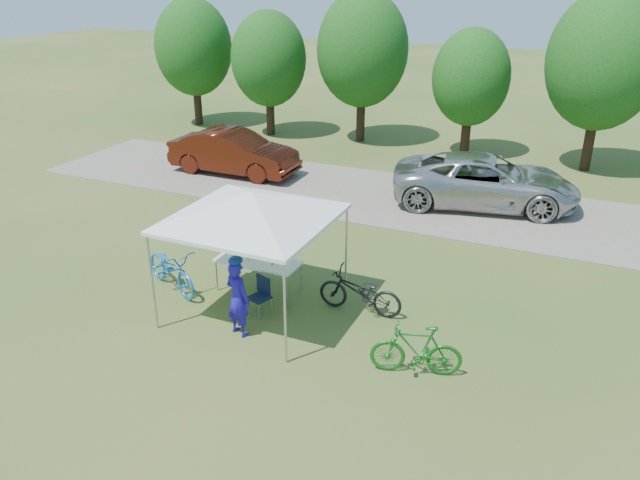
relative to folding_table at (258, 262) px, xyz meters
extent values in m
plane|color=#2D5119|center=(0.35, -0.74, -0.75)|extent=(100.00, 100.00, 0.00)
cube|color=gray|center=(0.35, 7.26, -0.74)|extent=(24.00, 5.00, 0.02)
cylinder|color=#A5A5AA|center=(-1.15, -2.24, 0.30)|extent=(0.05, 0.05, 2.10)
cylinder|color=#A5A5AA|center=(1.85, -2.24, 0.30)|extent=(0.05, 0.05, 2.10)
cylinder|color=#A5A5AA|center=(-1.15, 0.76, 0.30)|extent=(0.05, 0.05, 2.10)
cylinder|color=#A5A5AA|center=(1.85, 0.76, 0.30)|extent=(0.05, 0.05, 2.10)
cube|color=white|center=(0.35, -0.74, 1.39)|extent=(3.15, 3.15, 0.08)
pyramid|color=white|center=(0.35, -0.74, 1.98)|extent=(4.53, 4.53, 0.55)
cylinder|color=#382314|center=(-10.65, 13.26, 0.20)|extent=(0.36, 0.36, 1.89)
ellipsoid|color=#144711|center=(-10.65, 13.26, 2.76)|extent=(3.46, 3.46, 4.32)
cylinder|color=#382314|center=(-6.65, 12.96, 0.13)|extent=(0.36, 0.36, 1.75)
ellipsoid|color=#144711|center=(-6.65, 12.96, 2.50)|extent=(3.20, 3.20, 4.00)
cylinder|color=#382314|center=(-2.65, 13.56, 0.27)|extent=(0.36, 0.36, 2.03)
ellipsoid|color=#144711|center=(-2.65, 13.56, 3.02)|extent=(3.71, 3.71, 4.64)
cylinder|color=#382314|center=(1.85, 13.36, 0.06)|extent=(0.36, 0.36, 1.61)
ellipsoid|color=#144711|center=(1.85, 13.36, 2.24)|extent=(2.94, 2.94, 3.68)
cylinder|color=#382314|center=(6.35, 13.06, 0.30)|extent=(0.36, 0.36, 2.10)
ellipsoid|color=#144711|center=(6.35, 13.06, 3.15)|extent=(3.84, 3.84, 4.80)
cube|color=white|center=(0.00, 0.00, 0.02)|extent=(1.92, 0.80, 0.04)
cylinder|color=#A5A5AA|center=(-0.91, -0.34, -0.37)|extent=(0.04, 0.04, 0.75)
cylinder|color=#A5A5AA|center=(0.91, -0.34, -0.37)|extent=(0.04, 0.04, 0.75)
cylinder|color=#A5A5AA|center=(-0.91, 0.34, -0.37)|extent=(0.04, 0.04, 0.75)
cylinder|color=#A5A5AA|center=(0.91, 0.34, -0.37)|extent=(0.04, 0.04, 0.75)
cube|color=#0E1832|center=(0.50, -0.85, -0.37)|extent=(0.52, 0.52, 0.04)
cube|color=#0E1832|center=(0.50, -0.65, -0.15)|extent=(0.40, 0.17, 0.41)
cylinder|color=#A5A5AA|center=(0.32, -1.03, -0.57)|extent=(0.02, 0.02, 0.36)
cylinder|color=#A5A5AA|center=(0.68, -1.03, -0.57)|extent=(0.02, 0.02, 0.36)
cylinder|color=#A5A5AA|center=(0.32, -0.67, -0.57)|extent=(0.02, 0.02, 0.36)
cylinder|color=#A5A5AA|center=(0.68, -0.67, -0.57)|extent=(0.02, 0.02, 0.36)
cube|color=white|center=(-0.40, 0.00, 0.18)|extent=(0.40, 0.27, 0.27)
cube|color=white|center=(-0.40, 0.00, 0.33)|extent=(0.42, 0.29, 0.04)
cylinder|color=yellow|center=(0.39, -0.05, 0.07)|extent=(0.07, 0.07, 0.05)
imported|color=#1E139F|center=(0.52, -1.72, 0.06)|extent=(0.68, 0.54, 1.62)
imported|color=blue|center=(-1.89, -0.71, -0.22)|extent=(2.10, 1.46, 1.04)
imported|color=#17671D|center=(4.17, -1.57, -0.24)|extent=(1.74, 0.92, 1.01)
imported|color=black|center=(2.45, 0.07, -0.26)|extent=(1.88, 0.70, 0.98)
imported|color=beige|center=(3.65, 7.81, 0.05)|extent=(6.02, 3.65, 1.56)
imported|color=#48170C|center=(-5.15, 7.42, 0.04)|extent=(4.68, 1.67, 1.54)
camera|label=1|loc=(6.48, -11.00, 6.18)|focal=35.00mm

